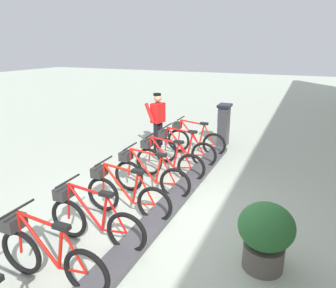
{
  "coord_description": "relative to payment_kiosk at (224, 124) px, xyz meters",
  "views": [
    {
      "loc": [
        -2.15,
        4.47,
        2.98
      ],
      "look_at": [
        0.5,
        -1.45,
        0.9
      ],
      "focal_mm": 33.2,
      "sensor_mm": 36.0,
      "label": 1
    }
  ],
  "objects": [
    {
      "name": "ground_plane",
      "position": [
        -0.05,
        4.61,
        -0.67
      ],
      "size": [
        60.0,
        60.0,
        0.0
      ],
      "primitive_type": "plane",
      "color": "#B1BBAA"
    },
    {
      "name": "dock_rail_base",
      "position": [
        -0.05,
        4.61,
        -0.62
      ],
      "size": [
        0.44,
        8.2,
        0.1
      ],
      "primitive_type": "cube",
      "color": "#47474C",
      "rests_on": "ground"
    },
    {
      "name": "payment_kiosk",
      "position": [
        0.0,
        0.0,
        0.0
      ],
      "size": [
        0.36,
        0.52,
        1.28
      ],
      "color": "#38383D",
      "rests_on": "ground"
    },
    {
      "name": "bike_docked_0",
      "position": [
        0.57,
        1.11,
        -0.24
      ],
      "size": [
        1.72,
        0.54,
        1.02
      ],
      "color": "black",
      "rests_on": "ground"
    },
    {
      "name": "bike_docked_1",
      "position": [
        0.57,
        2.03,
        -0.24
      ],
      "size": [
        1.72,
        0.54,
        1.02
      ],
      "color": "black",
      "rests_on": "ground"
    },
    {
      "name": "bike_docked_2",
      "position": [
        0.57,
        2.96,
        -0.24
      ],
      "size": [
        1.72,
        0.54,
        1.02
      ],
      "color": "black",
      "rests_on": "ground"
    },
    {
      "name": "bike_docked_3",
      "position": [
        0.57,
        3.88,
        -0.24
      ],
      "size": [
        1.72,
        0.54,
        1.02
      ],
      "color": "black",
      "rests_on": "ground"
    },
    {
      "name": "bike_docked_4",
      "position": [
        0.57,
        4.81,
        -0.24
      ],
      "size": [
        1.72,
        0.54,
        1.02
      ],
      "color": "black",
      "rests_on": "ground"
    },
    {
      "name": "bike_docked_5",
      "position": [
        0.57,
        5.73,
        -0.24
      ],
      "size": [
        1.72,
        0.54,
        1.02
      ],
      "color": "black",
      "rests_on": "ground"
    },
    {
      "name": "bike_docked_6",
      "position": [
        0.57,
        6.66,
        -0.24
      ],
      "size": [
        1.72,
        0.54,
        1.02
      ],
      "color": "black",
      "rests_on": "ground"
    },
    {
      "name": "worker_near_rack",
      "position": [
        1.68,
        1.14,
        0.24
      ],
      "size": [
        0.54,
        0.67,
        1.66
      ],
      "color": "white",
      "rests_on": "ground"
    },
    {
      "name": "planter_bush",
      "position": [
        -1.92,
        5.22,
        -0.12
      ],
      "size": [
        0.76,
        0.76,
        0.97
      ],
      "color": "#59544C",
      "rests_on": "ground"
    }
  ]
}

